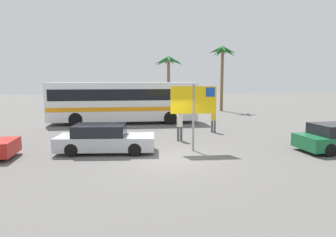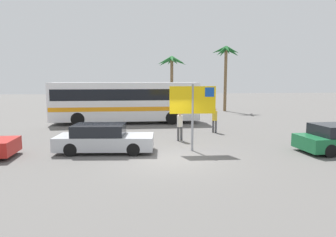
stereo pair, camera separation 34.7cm
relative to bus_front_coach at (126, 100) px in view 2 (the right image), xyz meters
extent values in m
plane|color=#605E5B|center=(2.07, -11.21, -1.78)|extent=(120.00, 120.00, 0.00)
cube|color=white|center=(0.00, 0.00, -0.06)|extent=(11.28, 2.47, 2.90)
cube|color=black|center=(0.00, 0.00, 0.49)|extent=(10.83, 2.49, 0.84)
cube|color=orange|center=(0.00, 0.00, -0.57)|extent=(11.17, 2.49, 0.32)
cylinder|color=black|center=(3.50, 1.11, -1.28)|extent=(1.00, 0.28, 1.00)
cylinder|color=black|center=(3.50, -1.11, -1.28)|extent=(1.00, 0.28, 1.00)
cylinder|color=black|center=(-3.50, 1.11, -1.28)|extent=(1.00, 0.28, 1.00)
cylinder|color=black|center=(-3.50, -1.11, -1.28)|extent=(1.00, 0.28, 1.00)
cylinder|color=gray|center=(3.40, -9.76, -0.18)|extent=(0.11, 0.11, 3.20)
cube|color=yellow|center=(3.40, -9.76, 0.67)|extent=(2.20, 0.12, 1.30)
cube|color=#1447A8|center=(4.20, -9.78, 1.04)|extent=(0.44, 0.08, 0.44)
cylinder|color=black|center=(9.07, -10.02, -1.48)|extent=(0.61, 0.20, 0.60)
cylinder|color=black|center=(9.18, -11.73, -1.48)|extent=(0.61, 0.20, 0.60)
cylinder|color=black|center=(-5.43, -9.28, -1.48)|extent=(0.60, 0.17, 0.60)
cube|color=#B7BABF|center=(-0.74, -9.59, -1.30)|extent=(4.67, 2.16, 0.64)
cube|color=black|center=(-1.01, -9.56, -0.72)|extent=(2.49, 1.82, 0.52)
cylinder|color=black|center=(0.73, -8.92, -1.48)|extent=(0.61, 0.22, 0.60)
cylinder|color=black|center=(0.58, -10.51, -1.48)|extent=(0.61, 0.22, 0.60)
cylinder|color=black|center=(-2.06, -8.66, -1.48)|extent=(0.61, 0.22, 0.60)
cylinder|color=black|center=(-2.21, -10.25, -1.48)|extent=(0.61, 0.22, 0.60)
cylinder|color=#4C4C51|center=(3.25, -7.33, -1.38)|extent=(0.13, 0.13, 0.80)
cylinder|color=#4C4C51|center=(3.07, -7.34, -1.38)|extent=(0.13, 0.13, 0.80)
cylinder|color=silver|center=(3.16, -7.34, -0.67)|extent=(0.32, 0.32, 0.63)
sphere|color=tan|center=(3.16, -7.34, -0.25)|extent=(0.22, 0.22, 0.22)
cylinder|color=#4C4C51|center=(5.70, -4.93, -1.39)|extent=(0.13, 0.13, 0.79)
cylinder|color=#4C4C51|center=(5.86, -5.02, -1.39)|extent=(0.13, 0.13, 0.79)
cylinder|color=gold|center=(5.78, -4.98, -0.69)|extent=(0.32, 0.32, 0.62)
sphere|color=tan|center=(5.78, -4.98, -0.27)|extent=(0.21, 0.21, 0.21)
cylinder|color=brown|center=(10.36, 7.95, 1.47)|extent=(0.32, 0.32, 6.50)
cone|color=#195623|center=(11.05, 7.95, 4.50)|extent=(1.60, 0.45, 1.20)
cone|color=#195623|center=(10.76, 8.59, 4.65)|extent=(1.25, 1.64, 0.95)
cone|color=#195623|center=(10.21, 8.62, 4.51)|extent=(0.78, 1.66, 1.19)
cone|color=#195623|center=(9.72, 8.36, 4.68)|extent=(1.64, 1.26, 0.90)
cone|color=#195623|center=(9.77, 7.60, 4.50)|extent=(1.60, 1.19, 1.20)
cone|color=#195623|center=(10.31, 7.19, 4.67)|extent=(0.56, 1.69, 0.92)
cone|color=#195623|center=(10.89, 7.42, 4.61)|extent=(1.47, 1.48, 1.01)
cylinder|color=brown|center=(4.65, 8.45, 0.94)|extent=(0.32, 0.32, 5.45)
cone|color=#23662D|center=(5.43, 8.51, 3.51)|extent=(1.77, 0.57, 1.12)
cone|color=#23662D|center=(5.06, 9.14, 3.58)|extent=(1.26, 1.74, 1.00)
cone|color=#23662D|center=(4.53, 9.23, 3.55)|extent=(0.71, 1.80, 1.04)
cone|color=#23662D|center=(4.03, 8.88, 3.47)|extent=(1.66, 1.35, 1.18)
cone|color=#23662D|center=(3.90, 8.24, 3.53)|extent=(1.80, 0.89, 1.08)
cone|color=#23662D|center=(4.61, 7.63, 3.63)|extent=(0.53, 1.79, 0.89)
cone|color=#23662D|center=(5.18, 7.83, 3.59)|extent=(1.48, 1.62, 0.98)
camera|label=1|loc=(0.31, -23.89, 1.64)|focal=32.57mm
camera|label=2|loc=(0.65, -23.93, 1.64)|focal=32.57mm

